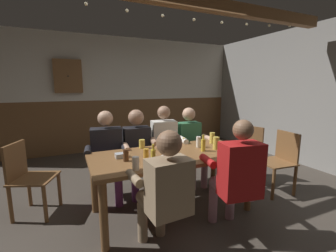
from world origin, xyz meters
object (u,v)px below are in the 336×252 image
(person_0, at_px, (107,151))
(bottle_1, at_px, (203,145))
(dining_table, at_px, (172,161))
(chair_empty_near_left, at_px, (27,176))
(chair_empty_far_end, at_px, (280,160))
(condiment_caddy, at_px, (122,155))
(pint_glass_4, at_px, (212,138))
(plate_0, at_px, (170,158))
(pint_glass_0, at_px, (216,143))
(pint_glass_1, at_px, (136,163))
(pint_glass_5, at_px, (142,144))
(pint_glass_6, at_px, (146,154))
(person_5, at_px, (237,173))
(wall_dart_cabinet, at_px, (68,76))
(person_2, at_px, (165,144))
(person_4, at_px, (165,189))
(table_candle, at_px, (184,140))
(pint_glass_3, at_px, (198,142))
(person_3, at_px, (191,142))
(person_1, at_px, (138,147))
(chair_empty_near_right, at_px, (247,151))
(pint_glass_2, at_px, (126,155))
(bottle_0, at_px, (153,156))

(person_0, bearing_deg, bottle_1, 152.03)
(dining_table, xyz_separation_m, chair_empty_near_left, (-1.59, 0.64, -0.16))
(chair_empty_far_end, distance_m, condiment_caddy, 2.26)
(condiment_caddy, relative_size, pint_glass_4, 0.92)
(plate_0, xyz_separation_m, pint_glass_0, (0.69, 0.10, 0.07))
(bottle_1, distance_m, pint_glass_1, 0.98)
(pint_glass_5, bearing_deg, pint_glass_6, -102.61)
(bottle_1, relative_size, pint_glass_6, 1.59)
(plate_0, distance_m, pint_glass_1, 0.49)
(pint_glass_6, bearing_deg, condiment_caddy, 137.21)
(person_5, bearing_deg, pint_glass_1, 169.44)
(pint_glass_1, bearing_deg, wall_dart_cabinet, 98.07)
(person_2, xyz_separation_m, chair_empty_near_left, (-1.79, -0.03, -0.20))
(pint_glass_1, bearing_deg, pint_glass_0, 13.88)
(person_4, xyz_separation_m, chair_empty_near_left, (-1.20, 1.31, -0.18))
(person_4, height_order, table_candle, person_4)
(pint_glass_3, bearing_deg, person_3, 69.87)
(pint_glass_3, distance_m, pint_glass_6, 0.83)
(person_4, relative_size, pint_glass_0, 7.40)
(person_1, bearing_deg, person_4, 87.72)
(person_3, distance_m, condiment_caddy, 1.35)
(person_2, relative_size, chair_empty_near_right, 1.40)
(chair_empty_near_left, xyz_separation_m, pint_glass_2, (1.02, -0.68, 0.32))
(bottle_0, distance_m, wall_dart_cabinet, 3.44)
(person_2, relative_size, wall_dart_cabinet, 1.76)
(pint_glass_0, xyz_separation_m, wall_dart_cabinet, (-1.61, 3.08, 0.91))
(person_4, relative_size, wall_dart_cabinet, 1.69)
(condiment_caddy, relative_size, pint_glass_2, 1.08)
(person_5, bearing_deg, chair_empty_far_end, 32.37)
(person_4, bearing_deg, chair_empty_far_end, 10.30)
(person_4, bearing_deg, person_0, 97.23)
(chair_empty_near_left, bearing_deg, chair_empty_far_end, 98.18)
(person_0, xyz_separation_m, chair_empty_far_end, (2.30, -0.83, -0.19))
(person_2, bearing_deg, chair_empty_near_left, 9.24)
(pint_glass_3, height_order, pint_glass_6, pint_glass_3)
(dining_table, distance_m, table_candle, 0.55)
(person_1, distance_m, wall_dart_cabinet, 2.70)
(plate_0, distance_m, bottle_1, 0.51)
(person_4, bearing_deg, pint_glass_3, 39.82)
(dining_table, height_order, chair_empty_far_end, chair_empty_far_end)
(dining_table, relative_size, person_4, 1.61)
(person_0, xyz_separation_m, pint_glass_3, (1.09, -0.55, 0.14))
(table_candle, height_order, pint_glass_6, pint_glass_6)
(bottle_1, bearing_deg, person_2, 104.86)
(person_3, bearing_deg, dining_table, 48.32)
(pint_glass_1, bearing_deg, pint_glass_3, 25.05)
(chair_empty_near_right, relative_size, pint_glass_4, 5.77)
(person_2, relative_size, pint_glass_0, 7.73)
(person_3, height_order, chair_empty_near_right, person_3)
(person_4, xyz_separation_m, pint_glass_3, (0.83, 0.79, 0.15))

